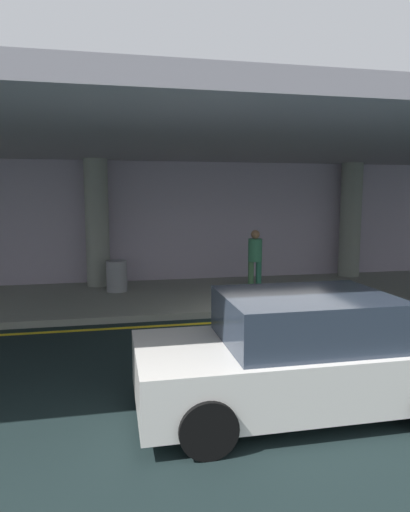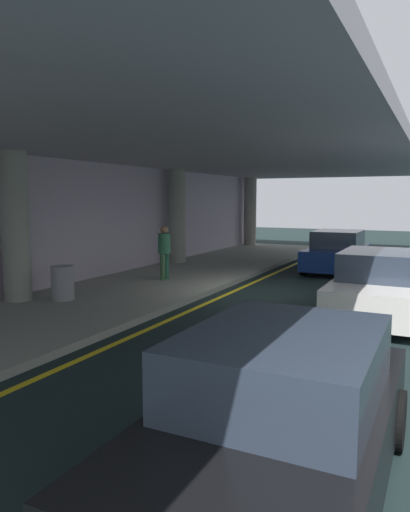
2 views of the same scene
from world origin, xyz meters
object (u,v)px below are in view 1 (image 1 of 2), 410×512
(traveler_with_luggage, at_px, (255,256))
(trash_bin_steel, at_px, (117,276))
(car_white, at_px, (299,355))
(support_column_left_mid, at_px, (97,223))
(support_column_center, at_px, (350,220))

(traveler_with_luggage, xyz_separation_m, trash_bin_steel, (-3.72, 0.71, -0.54))
(traveler_with_luggage, bearing_deg, car_white, -89.44)
(trash_bin_steel, bearing_deg, traveler_with_luggage, -10.78)
(support_column_left_mid, distance_m, car_white, 8.71)
(support_column_center, bearing_deg, support_column_left_mid, 180.00)
(support_column_center, height_order, traveler_with_luggage, support_column_center)
(car_white, height_order, trash_bin_steel, car_white)
(support_column_center, bearing_deg, trash_bin_steel, -172.58)
(traveler_with_luggage, height_order, trash_bin_steel, traveler_with_luggage)
(support_column_left_mid, height_order, support_column_center, same)
(traveler_with_luggage, distance_m, trash_bin_steel, 3.83)
(traveler_with_luggage, relative_size, trash_bin_steel, 1.98)
(support_column_left_mid, relative_size, trash_bin_steel, 4.29)
(car_white, bearing_deg, support_column_left_mid, 106.63)
(support_column_center, xyz_separation_m, traveler_with_luggage, (-3.76, -1.68, -0.86))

